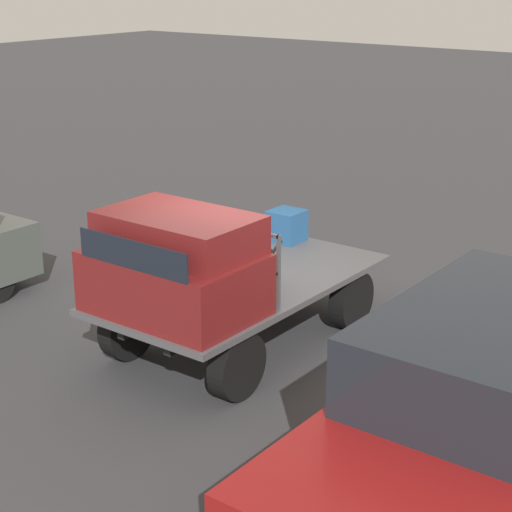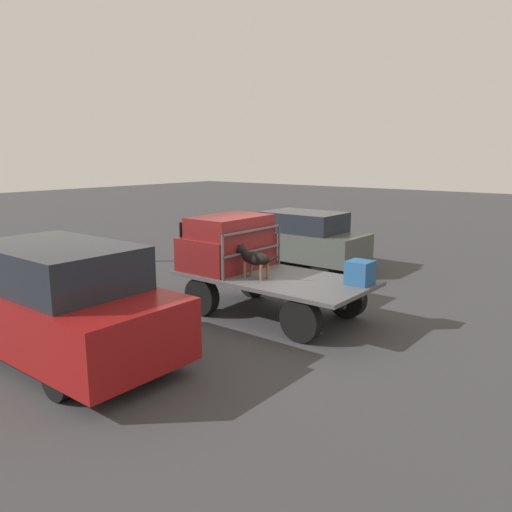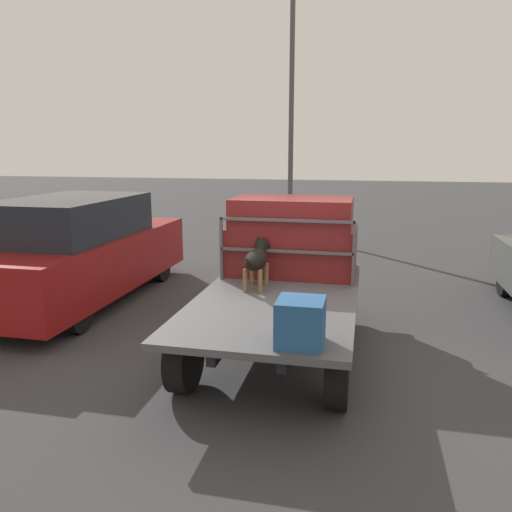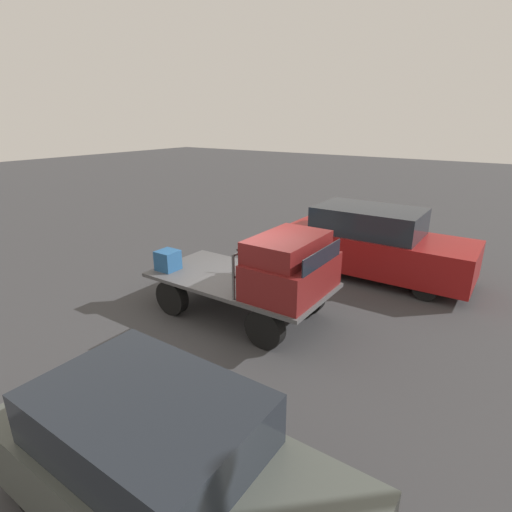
{
  "view_description": "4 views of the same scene",
  "coord_description": "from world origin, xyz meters",
  "px_view_note": "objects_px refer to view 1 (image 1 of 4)",
  "views": [
    {
      "loc": [
        8.14,
        6.34,
        4.72
      ],
      "look_at": [
        0.2,
        0.35,
        1.32
      ],
      "focal_mm": 60.0,
      "sensor_mm": 36.0,
      "label": 1
    },
    {
      "loc": [
        -5.98,
        8.15,
        3.34
      ],
      "look_at": [
        0.2,
        0.35,
        1.32
      ],
      "focal_mm": 35.0,
      "sensor_mm": 36.0,
      "label": 2
    },
    {
      "loc": [
        -6.33,
        -1.1,
        2.76
      ],
      "look_at": [
        0.2,
        0.35,
        1.32
      ],
      "focal_mm": 35.0,
      "sensor_mm": 36.0,
      "label": 3
    },
    {
      "loc": [
        4.94,
        -6.58,
        4.23
      ],
      "look_at": [
        0.2,
        0.35,
        1.32
      ],
      "focal_mm": 28.0,
      "sensor_mm": 36.0,
      "label": 4
    }
  ],
  "objects_px": {
    "flatbed_truck": "(244,297)",
    "parked_pickup_far": "(486,421)",
    "cargo_crate": "(287,226)",
    "dog": "(252,261)"
  },
  "relations": [
    {
      "from": "flatbed_truck",
      "to": "parked_pickup_far",
      "type": "xyz_separation_m",
      "value": [
        1.67,
        3.97,
        0.32
      ]
    },
    {
      "from": "cargo_crate",
      "to": "parked_pickup_far",
      "type": "relative_size",
      "value": 0.09
    },
    {
      "from": "dog",
      "to": "parked_pickup_far",
      "type": "distance_m",
      "value": 3.9
    },
    {
      "from": "flatbed_truck",
      "to": "dog",
      "type": "height_order",
      "value": "dog"
    },
    {
      "from": "flatbed_truck",
      "to": "cargo_crate",
      "type": "xyz_separation_m",
      "value": [
        -1.69,
        -0.52,
        0.47
      ]
    },
    {
      "from": "cargo_crate",
      "to": "parked_pickup_far",
      "type": "height_order",
      "value": "parked_pickup_far"
    },
    {
      "from": "parked_pickup_far",
      "to": "flatbed_truck",
      "type": "bearing_deg",
      "value": -120.82
    },
    {
      "from": "dog",
      "to": "cargo_crate",
      "type": "height_order",
      "value": "dog"
    },
    {
      "from": "flatbed_truck",
      "to": "parked_pickup_far",
      "type": "relative_size",
      "value": 0.79
    },
    {
      "from": "flatbed_truck",
      "to": "cargo_crate",
      "type": "relative_size",
      "value": 8.77
    }
  ]
}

